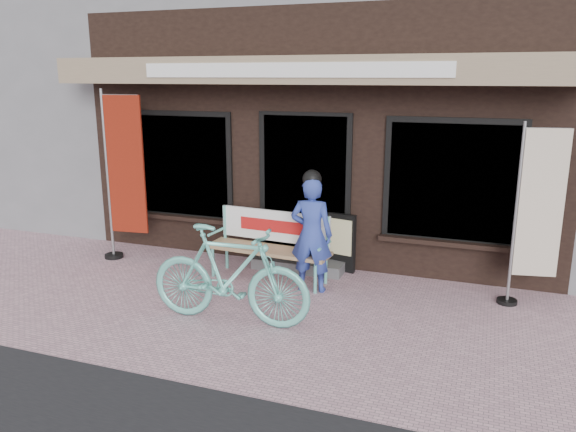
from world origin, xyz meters
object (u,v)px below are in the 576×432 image
at_px(bicycle, 230,275).
at_px(nobori_cream, 536,214).
at_px(menu_stand, 341,242).
at_px(bench, 271,240).
at_px(person, 311,232).
at_px(nobori_red, 123,174).

bearing_deg(bicycle, nobori_cream, -64.83).
bearing_deg(menu_stand, bench, -131.96).
distance_m(bench, person, 0.72).
height_order(bicycle, nobori_red, nobori_red).
xyz_separation_m(nobori_red, menu_stand, (3.13, 0.58, -0.87)).
height_order(bench, menu_stand, bench).
xyz_separation_m(bicycle, nobori_cream, (3.14, 1.66, 0.57)).
xyz_separation_m(nobori_cream, menu_stand, (-2.41, 0.41, -0.71)).
bearing_deg(nobori_cream, bicycle, -162.97).
bearing_deg(person, nobori_red, 170.16).
height_order(person, menu_stand, person).
relative_size(bench, menu_stand, 2.08).
bearing_deg(menu_stand, nobori_red, -157.70).
bearing_deg(nobori_red, bench, -6.92).
height_order(nobori_red, nobori_cream, nobori_red).
distance_m(nobori_red, nobori_cream, 5.55).
bearing_deg(menu_stand, person, -89.92).
bearing_deg(menu_stand, nobori_cream, 2.27).
xyz_separation_m(bench, menu_stand, (0.82, 0.60, -0.11)).
bearing_deg(nobori_red, person, -11.42).
distance_m(bicycle, nobori_cream, 3.60).
distance_m(bicycle, nobori_red, 2.93).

